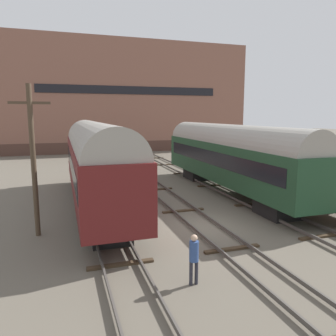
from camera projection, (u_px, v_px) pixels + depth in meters
name	position (u px, v px, depth m)	size (l,w,h in m)	color
ground_plane	(204.00, 227.00, 16.95)	(200.00, 200.00, 0.00)	#60594C
track_left	(110.00, 235.00, 15.45)	(2.60, 60.00, 0.26)	#4C4742
track_middle	(204.00, 225.00, 16.92)	(2.60, 60.00, 0.26)	#4C4742
track_right	(282.00, 216.00, 18.40)	(2.60, 60.00, 0.26)	#4C4742
train_car_maroon	(96.00, 159.00, 20.20)	(2.96, 17.36, 5.35)	black
train_car_green	(229.00, 154.00, 23.95)	(2.85, 18.14, 5.09)	black
station_platform	(321.00, 199.00, 19.10)	(2.67, 13.63, 0.96)	brown
bench	(283.00, 181.00, 21.72)	(1.40, 0.40, 0.91)	brown
person_worker	(194.00, 255.00, 11.08)	(0.32, 0.32, 1.80)	#282833
utility_pole	(33.00, 159.00, 15.25)	(1.80, 0.24, 7.17)	#473828
warehouse_building	(124.00, 98.00, 55.41)	(39.15, 11.83, 17.21)	#4F342A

